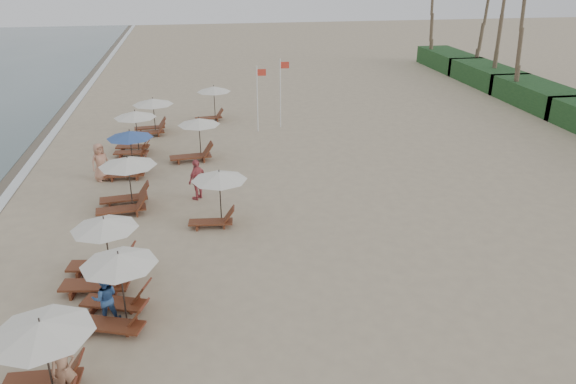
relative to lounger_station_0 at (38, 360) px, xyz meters
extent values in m
plane|color=tan|center=(6.51, 2.76, -1.26)|extent=(160.00, 160.00, 0.00)
cube|color=white|center=(-4.69, 12.76, -1.25)|extent=(0.50, 140.00, 0.02)
cube|color=#193D1C|center=(28.51, 24.76, -0.46)|extent=(3.20, 8.00, 1.60)
cube|color=#193D1C|center=(28.51, 32.26, -0.46)|extent=(3.20, 8.00, 1.60)
cube|color=#193D1C|center=(28.51, 39.76, -0.46)|extent=(3.20, 8.00, 1.60)
cylinder|color=brown|center=(27.61, 25.96, 4.04)|extent=(0.36, 0.36, 10.60)
cylinder|color=brown|center=(28.51, 31.16, 4.44)|extent=(0.36, 0.36, 11.40)
cylinder|color=brown|center=(29.41, 36.36, 3.24)|extent=(0.36, 0.36, 9.00)
cylinder|color=brown|center=(27.61, 41.56, 3.64)|extent=(0.36, 0.36, 9.80)
cylinder|color=black|center=(0.20, 0.00, -0.13)|extent=(0.05, 0.05, 2.27)
cone|color=white|center=(0.20, 0.00, 0.91)|extent=(2.46, 2.46, 0.35)
cylinder|color=black|center=(1.60, 3.12, -0.17)|extent=(0.05, 0.05, 2.18)
cone|color=white|center=(1.60, 3.12, 0.82)|extent=(2.23, 2.23, 0.35)
cylinder|color=black|center=(0.92, 5.38, -0.13)|extent=(0.05, 0.05, 2.26)
cone|color=white|center=(0.92, 5.38, 0.90)|extent=(2.16, 2.16, 0.35)
cylinder|color=black|center=(1.11, 11.26, -0.13)|extent=(0.05, 0.05, 2.26)
cone|color=white|center=(1.11, 11.26, 0.90)|extent=(2.41, 2.41, 0.35)
cylinder|color=black|center=(0.82, 15.42, -0.16)|extent=(0.05, 0.05, 2.21)
cone|color=#335397|center=(0.82, 15.42, 0.84)|extent=(2.24, 2.24, 0.35)
cylinder|color=black|center=(0.82, 18.77, -0.10)|extent=(0.05, 0.05, 2.32)
cone|color=white|center=(0.82, 18.77, 0.95)|extent=(2.27, 2.27, 0.35)
cylinder|color=black|center=(1.54, 22.43, -0.21)|extent=(0.05, 0.05, 2.10)
cone|color=white|center=(1.54, 22.43, 0.74)|extent=(2.45, 2.45, 0.35)
cylinder|color=black|center=(4.80, 9.27, -0.19)|extent=(0.05, 0.05, 2.15)
cone|color=white|center=(4.80, 9.27, 0.79)|extent=(2.24, 2.24, 0.35)
cylinder|color=black|center=(4.18, 17.36, -0.19)|extent=(0.05, 0.05, 2.15)
cone|color=white|center=(4.18, 17.36, 0.79)|extent=(2.24, 2.24, 0.35)
cylinder|color=black|center=(5.31, 25.05, -0.19)|extent=(0.05, 0.05, 2.15)
cone|color=white|center=(5.31, 25.05, 0.79)|extent=(2.24, 2.24, 0.35)
imported|color=#9D7055|center=(0.49, 0.11, -0.44)|extent=(0.70, 0.59, 1.63)
imported|color=#305792|center=(1.06, 3.17, -0.47)|extent=(0.85, 0.71, 1.58)
imported|color=#BC4B52|center=(3.92, 11.89, -0.33)|extent=(1.05, 1.13, 1.87)
imported|color=tan|center=(-0.65, 14.96, -0.33)|extent=(1.09, 1.01, 1.87)
cylinder|color=silver|center=(7.80, 21.80, 0.77)|extent=(0.08, 0.08, 4.06)
cube|color=red|center=(8.08, 21.80, 2.39)|extent=(0.55, 0.02, 0.40)
cylinder|color=silver|center=(9.33, 22.52, 0.90)|extent=(0.08, 0.08, 4.32)
cube|color=red|center=(9.61, 22.52, 2.66)|extent=(0.55, 0.02, 0.40)
camera|label=1|loc=(4.06, -11.36, 8.79)|focal=34.68mm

